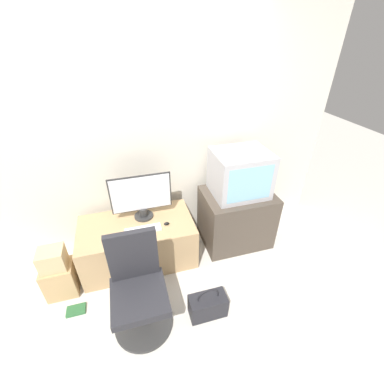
% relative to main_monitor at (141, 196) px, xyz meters
% --- Properties ---
extents(ground_plane, '(12.00, 12.00, 0.00)m').
position_rel_main_monitor_xyz_m(ground_plane, '(0.05, -1.02, -0.75)').
color(ground_plane, beige).
extents(wall_back, '(4.40, 0.05, 2.60)m').
position_rel_main_monitor_xyz_m(wall_back, '(0.05, 0.31, 0.55)').
color(wall_back, silver).
rests_on(wall_back, ground_plane).
extents(desk, '(1.17, 0.63, 0.50)m').
position_rel_main_monitor_xyz_m(desk, '(-0.10, -0.11, -0.51)').
color(desk, tan).
rests_on(desk, ground_plane).
extents(side_stand, '(0.77, 0.58, 0.66)m').
position_rel_main_monitor_xyz_m(side_stand, '(1.05, -0.10, -0.42)').
color(side_stand, '#4C4238').
rests_on(side_stand, ground_plane).
extents(main_monitor, '(0.62, 0.20, 0.50)m').
position_rel_main_monitor_xyz_m(main_monitor, '(0.00, 0.00, 0.00)').
color(main_monitor, '#2D2D2D').
rests_on(main_monitor, desk).
extents(keyboard, '(0.36, 0.11, 0.01)m').
position_rel_main_monitor_xyz_m(keyboard, '(-0.04, -0.22, -0.25)').
color(keyboard, white).
rests_on(keyboard, desk).
extents(mouse, '(0.06, 0.04, 0.03)m').
position_rel_main_monitor_xyz_m(mouse, '(0.21, -0.20, -0.24)').
color(mouse, black).
rests_on(mouse, desk).
extents(crt_tv, '(0.58, 0.49, 0.48)m').
position_rel_main_monitor_xyz_m(crt_tv, '(1.05, -0.07, 0.15)').
color(crt_tv, '#B7B7BC').
rests_on(crt_tv, side_stand).
extents(office_chair, '(0.50, 0.50, 0.90)m').
position_rel_main_monitor_xyz_m(office_chair, '(-0.16, -0.83, -0.38)').
color(office_chair, '#333333').
rests_on(office_chair, ground_plane).
extents(cardboard_box_lower, '(0.28, 0.24, 0.35)m').
position_rel_main_monitor_xyz_m(cardboard_box_lower, '(-0.87, -0.33, -0.58)').
color(cardboard_box_lower, tan).
rests_on(cardboard_box_lower, ground_plane).
extents(cardboard_box_upper, '(0.22, 0.19, 0.20)m').
position_rel_main_monitor_xyz_m(cardboard_box_upper, '(-0.87, -0.33, -0.31)').
color(cardboard_box_upper, '#D1B27F').
rests_on(cardboard_box_upper, cardboard_box_lower).
extents(handbag, '(0.33, 0.17, 0.33)m').
position_rel_main_monitor_xyz_m(handbag, '(0.41, -0.95, -0.64)').
color(handbag, '#232328').
rests_on(handbag, ground_plane).
extents(book, '(0.17, 0.11, 0.02)m').
position_rel_main_monitor_xyz_m(book, '(-0.75, -0.59, -0.74)').
color(book, '#2D6638').
rests_on(book, ground_plane).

